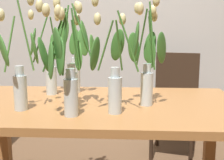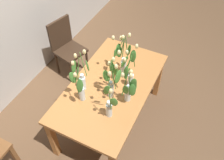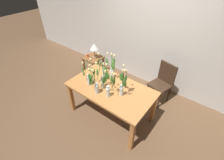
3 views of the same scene
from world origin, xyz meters
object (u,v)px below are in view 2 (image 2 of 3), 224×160
tulip_vase_4 (122,58)px  tulip_vase_1 (82,77)px  tulip_vase_6 (129,89)px  dining_chair (66,45)px  tulip_vase_0 (80,89)px  dining_table (111,90)px  tulip_vase_2 (112,80)px  tulip_vase_3 (130,72)px  tulip_vase_5 (109,104)px

tulip_vase_4 → tulip_vase_1: bearing=147.5°
tulip_vase_6 → dining_chair: size_ratio=0.59×
tulip_vase_0 → tulip_vase_1: tulip_vase_1 is taller
tulip_vase_1 → tulip_vase_0: bearing=-156.9°
dining_table → tulip_vase_2: size_ratio=2.74×
dining_table → tulip_vase_1: size_ratio=2.75×
dining_table → tulip_vase_6: (-0.14, -0.28, 0.31)m
tulip_vase_3 → tulip_vase_6: tulip_vase_6 is taller
tulip_vase_3 → tulip_vase_6: size_ratio=0.98×
tulip_vase_4 → tulip_vase_3: bearing=-134.4°
dining_table → tulip_vase_5: tulip_vase_5 is taller
tulip_vase_4 → tulip_vase_5: tulip_vase_5 is taller
tulip_vase_1 → tulip_vase_5: size_ratio=0.99×
tulip_vase_0 → tulip_vase_5: size_ratio=0.90×
tulip_vase_5 → tulip_vase_6: tulip_vase_5 is taller
tulip_vase_1 → tulip_vase_6: 0.56m
tulip_vase_2 → tulip_vase_3: tulip_vase_2 is taller
tulip_vase_6 → tulip_vase_2: bearing=84.0°
tulip_vase_4 → dining_chair: tulip_vase_4 is taller
dining_table → tulip_vase_0: size_ratio=3.04×
tulip_vase_3 → tulip_vase_5: size_ratio=0.92×
dining_table → tulip_vase_0: tulip_vase_0 is taller
dining_table → tulip_vase_6: size_ratio=2.92×
dining_table → tulip_vase_2: 0.35m
dining_table → tulip_vase_1: 0.43m
dining_table → tulip_vase_3: bearing=-60.5°
tulip_vase_0 → tulip_vase_6: 0.53m
tulip_vase_0 → tulip_vase_2: (0.22, -0.28, 0.05)m
tulip_vase_5 → tulip_vase_3: bearing=-0.9°
tulip_vase_4 → dining_chair: (0.33, 1.08, -0.44)m
tulip_vase_0 → dining_chair: tulip_vase_0 is taller
dining_table → tulip_vase_6: 0.45m
tulip_vase_3 → dining_chair: (0.49, 1.25, -0.42)m
tulip_vase_2 → dining_chair: (0.71, 1.14, -0.45)m
tulip_vase_4 → tulip_vase_5: size_ratio=1.00×
tulip_vase_3 → dining_chair: size_ratio=0.58×
tulip_vase_1 → dining_chair: (0.77, 0.79, -0.40)m
tulip_vase_4 → tulip_vase_0: bearing=160.3°
tulip_vase_1 → tulip_vase_4: size_ratio=1.00×
tulip_vase_3 → tulip_vase_4: (0.17, 0.17, 0.02)m
tulip_vase_6 → tulip_vase_1: bearing=93.8°
dining_table → tulip_vase_4: bearing=-2.8°
tulip_vase_3 → tulip_vase_0: bearing=138.7°
tulip_vase_1 → tulip_vase_3: bearing=-58.3°
tulip_vase_3 → tulip_vase_4: 0.24m
tulip_vase_1 → tulip_vase_6: (0.04, -0.56, 0.04)m
tulip_vase_0 → tulip_vase_1: size_ratio=0.90×
tulip_vase_2 → tulip_vase_6: bearing=-96.0°
tulip_vase_3 → dining_table: bearing=119.5°
tulip_vase_1 → dining_chair: tulip_vase_1 is taller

